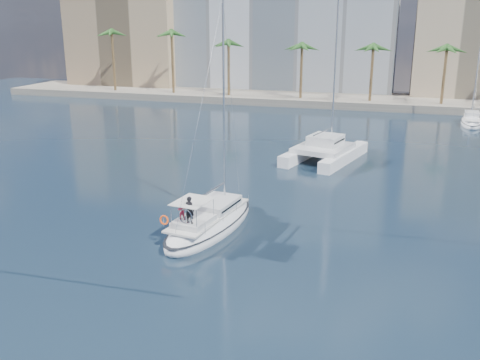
% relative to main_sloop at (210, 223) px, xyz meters
% --- Properties ---
extents(ground, '(160.00, 160.00, 0.00)m').
position_rel_main_sloop_xyz_m(ground, '(0.92, -1.28, -0.50)').
color(ground, black).
rests_on(ground, ground).
extents(quay, '(120.00, 14.00, 1.20)m').
position_rel_main_sloop_xyz_m(quay, '(0.92, 59.72, 0.10)').
color(quay, gray).
rests_on(quay, ground).
extents(building_modern, '(42.00, 16.00, 28.00)m').
position_rel_main_sloop_xyz_m(building_modern, '(-11.08, 71.72, 13.50)').
color(building_modern, white).
rests_on(building_modern, ground).
extents(building_tan_left, '(22.00, 14.00, 22.00)m').
position_rel_main_sloop_xyz_m(building_tan_left, '(-41.08, 67.72, 10.50)').
color(building_tan_left, tan).
rests_on(building_tan_left, ground).
extents(building_beige, '(20.00, 14.00, 20.00)m').
position_rel_main_sloop_xyz_m(building_beige, '(22.92, 68.72, 9.50)').
color(building_beige, beige).
rests_on(building_beige, ground).
extents(palm_left, '(3.60, 3.60, 12.30)m').
position_rel_main_sloop_xyz_m(palm_left, '(-33.08, 55.72, 9.78)').
color(palm_left, brown).
rests_on(palm_left, ground).
extents(palm_centre, '(3.60, 3.60, 12.30)m').
position_rel_main_sloop_xyz_m(palm_centre, '(0.92, 55.72, 9.78)').
color(palm_centre, brown).
rests_on(palm_centre, ground).
extents(main_sloop, '(4.78, 10.94, 15.72)m').
position_rel_main_sloop_xyz_m(main_sloop, '(0.00, 0.00, 0.00)').
color(main_sloop, white).
rests_on(main_sloop, ground).
extents(catamaran, '(7.82, 11.67, 15.75)m').
position_rel_main_sloop_xyz_m(catamaran, '(4.65, 21.07, 0.61)').
color(catamaran, white).
rests_on(catamaran, ground).
extents(seagull, '(1.20, 0.52, 0.22)m').
position_rel_main_sloop_xyz_m(seagull, '(-0.73, -1.48, 0.34)').
color(seagull, silver).
rests_on(seagull, ground).
extents(moored_yacht_a, '(3.37, 9.52, 11.90)m').
position_rel_main_sloop_xyz_m(moored_yacht_a, '(20.92, 45.72, -0.50)').
color(moored_yacht_a, white).
rests_on(moored_yacht_a, ground).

